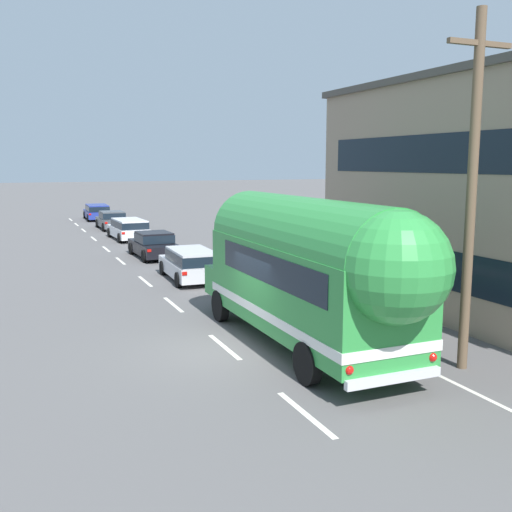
{
  "coord_description": "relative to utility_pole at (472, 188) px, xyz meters",
  "views": [
    {
      "loc": [
        -5.33,
        -14.54,
        5.01
      ],
      "look_at": [
        1.73,
        2.12,
        2.16
      ],
      "focal_mm": 41.57,
      "sensor_mm": 36.0,
      "label": 1
    }
  ],
  "objects": [
    {
      "name": "ground_plane",
      "position": [
        -4.84,
        3.61,
        -4.42
      ],
      "size": [
        300.0,
        300.0,
        0.0
      ],
      "primitive_type": "plane",
      "color": "#565454"
    },
    {
      "name": "painted_bus",
      "position": [
        -2.86,
        2.56,
        -2.12
      ],
      "size": [
        2.63,
        10.53,
        4.12
      ],
      "color": "#2D8C3D",
      "rests_on": "ground"
    },
    {
      "name": "car_third",
      "position": [
        -2.76,
        27.99,
        -3.62
      ],
      "size": [
        2.14,
        4.76,
        1.37
      ],
      "color": "white",
      "rests_on": "ground"
    },
    {
      "name": "utility_pole",
      "position": [
        0.0,
        0.0,
        0.0
      ],
      "size": [
        1.8,
        0.24,
        8.5
      ],
      "color": "brown",
      "rests_on": "ground"
    },
    {
      "name": "car_fourth",
      "position": [
        -2.68,
        34.94,
        -3.69
      ],
      "size": [
        2.0,
        4.42,
        1.37
      ],
      "color": "#474C51",
      "rests_on": "ground"
    },
    {
      "name": "car_second",
      "position": [
        -2.95,
        20.09,
        -3.69
      ],
      "size": [
        2.06,
        4.43,
        1.37
      ],
      "color": "black",
      "rests_on": "ground"
    },
    {
      "name": "lane_markings",
      "position": [
        -2.05,
        15.96,
        -4.42
      ],
      "size": [
        4.08,
        80.0,
        0.01
      ],
      "color": "silver",
      "rests_on": "ground"
    },
    {
      "name": "car_fifth",
      "position": [
        -2.68,
        42.87,
        -3.62
      ],
      "size": [
        2.12,
        4.79,
        1.37
      ],
      "color": "navy",
      "rests_on": "ground"
    },
    {
      "name": "car_lead",
      "position": [
        -2.98,
        13.21,
        -3.63
      ],
      "size": [
        2.02,
        4.46,
        1.37
      ],
      "color": "silver",
      "rests_on": "ground"
    }
  ]
}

